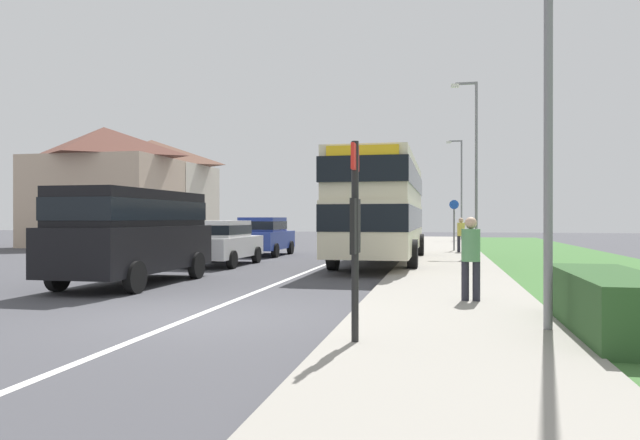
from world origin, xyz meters
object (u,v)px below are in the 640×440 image
(bus_stop_sign, at_px, (355,227))
(cycle_route_sign, at_px, (454,223))
(street_lamp_far, at_px, (460,183))
(parked_car_white, at_px, (221,241))
(parked_car_blue, at_px, (264,235))
(street_lamp_near, at_px, (541,14))
(pedestrian_at_stop, at_px, (471,255))
(pedestrian_walking_away, at_px, (461,233))
(parked_van_black, at_px, (134,229))
(street_lamp_mid, at_px, (474,156))
(double_decker_bus, at_px, (382,205))

(bus_stop_sign, height_order, cycle_route_sign, bus_stop_sign)
(bus_stop_sign, bearing_deg, street_lamp_far, 86.21)
(parked_car_white, distance_m, cycle_route_sign, 12.18)
(parked_car_blue, distance_m, street_lamp_near, 18.53)
(pedestrian_at_stop, bearing_deg, parked_car_blue, 121.86)
(pedestrian_walking_away, height_order, cycle_route_sign, cycle_route_sign)
(parked_car_white, height_order, pedestrian_walking_away, pedestrian_walking_away)
(cycle_route_sign, bearing_deg, bus_stop_sign, -94.47)
(pedestrian_walking_away, bearing_deg, parked_car_white, -137.04)
(parked_van_black, relative_size, street_lamp_far, 0.70)
(street_lamp_mid, bearing_deg, parked_car_white, -142.23)
(bus_stop_sign, relative_size, street_lamp_far, 0.36)
(parked_car_white, height_order, pedestrian_at_stop, pedestrian_at_stop)
(street_lamp_near, bearing_deg, parked_van_black, 152.53)
(bus_stop_sign, bearing_deg, double_decker_bus, 94.48)
(parked_car_white, bearing_deg, bus_stop_sign, -61.13)
(parked_car_white, height_order, parked_car_blue, parked_car_blue)
(cycle_route_sign, bearing_deg, pedestrian_walking_away, -77.47)
(double_decker_bus, height_order, pedestrian_walking_away, double_decker_bus)
(parked_car_white, relative_size, cycle_route_sign, 1.61)
(parked_van_black, xyz_separation_m, bus_stop_sign, (6.45, -5.92, 0.16))
(pedestrian_walking_away, distance_m, street_lamp_mid, 3.52)
(pedestrian_at_stop, xyz_separation_m, cycle_route_sign, (0.05, 16.93, 0.45))
(parked_car_blue, bearing_deg, street_lamp_far, 64.10)
(parked_van_black, height_order, bus_stop_sign, bus_stop_sign)
(double_decker_bus, height_order, pedestrian_at_stop, double_decker_bus)
(parked_van_black, distance_m, street_lamp_far, 31.15)
(parked_car_blue, distance_m, pedestrian_walking_away, 8.89)
(pedestrian_at_stop, bearing_deg, street_lamp_near, -72.66)
(cycle_route_sign, bearing_deg, parked_car_white, -131.80)
(street_lamp_near, height_order, street_lamp_mid, street_lamp_near)
(pedestrian_walking_away, relative_size, street_lamp_near, 0.21)
(parked_car_blue, bearing_deg, parked_car_white, -88.31)
(pedestrian_at_stop, relative_size, street_lamp_far, 0.23)
(parked_van_black, relative_size, pedestrian_at_stop, 3.09)
(pedestrian_walking_away, bearing_deg, street_lamp_near, -88.52)
(parked_van_black, xyz_separation_m, parked_car_blue, (-0.19, 11.21, -0.46))
(street_lamp_near, bearing_deg, street_lamp_far, 90.04)
(double_decker_bus, relative_size, cycle_route_sign, 4.23)
(parked_van_black, bearing_deg, parked_car_white, 90.32)
(street_lamp_near, relative_size, street_lamp_far, 1.07)
(double_decker_bus, distance_m, street_lamp_mid, 6.44)
(parked_car_white, xyz_separation_m, street_lamp_near, (8.86, -10.43, 3.60))
(parked_car_blue, xyz_separation_m, cycle_route_sign, (8.27, 3.70, 0.50))
(parked_car_blue, height_order, pedestrian_at_stop, parked_car_blue)
(parked_car_white, relative_size, pedestrian_walking_away, 2.43)
(parked_car_white, distance_m, pedestrian_at_stop, 11.25)
(street_lamp_far, bearing_deg, parked_van_black, -106.50)
(double_decker_bus, bearing_deg, pedestrian_at_stop, -74.88)
(street_lamp_mid, bearing_deg, street_lamp_near, -90.13)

